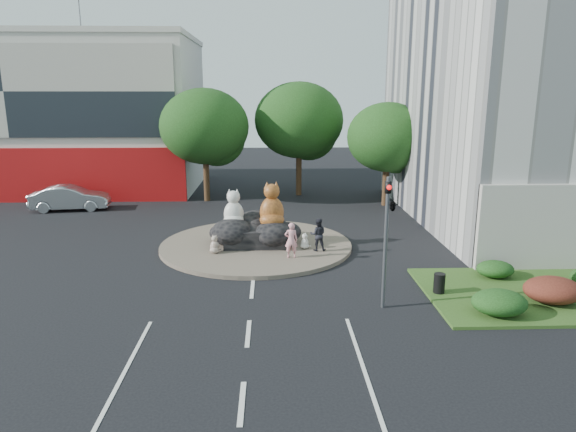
% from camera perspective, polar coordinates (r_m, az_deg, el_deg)
% --- Properties ---
extents(ground, '(120.00, 120.00, 0.00)m').
position_cam_1_polar(ground, '(17.82, -4.44, -12.89)').
color(ground, black).
rests_on(ground, ground).
extents(roundabout_island, '(10.00, 10.00, 0.20)m').
position_cam_1_polar(roundabout_island, '(27.11, -3.56, -3.24)').
color(roundabout_island, brown).
rests_on(roundabout_island, ground).
extents(rock_plinth, '(3.20, 2.60, 0.90)m').
position_cam_1_polar(rock_plinth, '(26.95, -3.58, -2.12)').
color(rock_plinth, black).
rests_on(rock_plinth, roundabout_island).
extents(shophouse_block, '(25.20, 12.30, 17.40)m').
position_cam_1_polar(shophouse_block, '(47.75, -25.55, 10.19)').
color(shophouse_block, beige).
rests_on(shophouse_block, ground).
extents(grass_verge, '(10.00, 6.00, 0.12)m').
position_cam_1_polar(grass_verge, '(23.36, 27.10, -7.67)').
color(grass_verge, '#2A4A18').
rests_on(grass_verge, ground).
extents(tree_left, '(6.46, 6.46, 8.27)m').
position_cam_1_polar(tree_left, '(38.39, -9.13, 9.41)').
color(tree_left, '#382314').
rests_on(tree_left, ground).
extents(tree_mid, '(6.84, 6.84, 8.76)m').
position_cam_1_polar(tree_mid, '(40.14, 1.33, 10.19)').
color(tree_mid, '#382314').
rests_on(tree_mid, ground).
extents(tree_right, '(5.70, 5.70, 7.30)m').
position_cam_1_polar(tree_right, '(37.08, 11.07, 8.22)').
color(tree_right, '#382314').
rests_on(tree_right, ground).
extents(hedge_near_green, '(2.00, 1.60, 0.90)m').
position_cam_1_polar(hedge_near_green, '(20.20, 22.43, -8.87)').
color(hedge_near_green, black).
rests_on(hedge_near_green, grass_verge).
extents(hedge_red, '(2.20, 1.76, 0.99)m').
position_cam_1_polar(hedge_red, '(22.13, 27.35, -7.32)').
color(hedge_red, '#451912').
rests_on(hedge_red, grass_verge).
extents(hedge_back_green, '(1.60, 1.28, 0.72)m').
position_cam_1_polar(hedge_back_green, '(24.07, 22.03, -5.48)').
color(hedge_back_green, black).
rests_on(hedge_back_green, grass_verge).
extents(traffic_light, '(0.44, 1.24, 5.00)m').
position_cam_1_polar(traffic_light, '(18.94, 11.21, 0.16)').
color(traffic_light, '#595B60').
rests_on(traffic_light, ground).
extents(street_lamp, '(2.34, 0.22, 8.06)m').
position_cam_1_polar(street_lamp, '(26.99, 24.61, 5.16)').
color(street_lamp, '#595B60').
rests_on(street_lamp, ground).
extents(cat_white, '(1.21, 1.06, 1.99)m').
position_cam_1_polar(cat_white, '(26.80, -6.06, 0.93)').
color(cat_white, silver).
rests_on(cat_white, rock_plinth).
extents(cat_tabby, '(1.48, 1.29, 2.39)m').
position_cam_1_polar(cat_tabby, '(26.51, -1.81, 1.30)').
color(cat_tabby, '#C26C28').
rests_on(cat_tabby, rock_plinth).
extents(kitten_calico, '(0.69, 0.65, 0.92)m').
position_cam_1_polar(kitten_calico, '(25.58, -8.15, -3.07)').
color(kitten_calico, beige).
rests_on(kitten_calico, roundabout_island).
extents(kitten_white, '(0.64, 0.65, 0.83)m').
position_cam_1_polar(kitten_white, '(26.04, 1.88, -2.75)').
color(kitten_white, silver).
rests_on(kitten_white, roundabout_island).
extents(pedestrian_pink, '(0.64, 0.43, 1.72)m').
position_cam_1_polar(pedestrian_pink, '(24.52, 0.36, -2.70)').
color(pedestrian_pink, pink).
rests_on(pedestrian_pink, roundabout_island).
extents(pedestrian_dark, '(0.84, 0.67, 1.65)m').
position_cam_1_polar(pedestrian_dark, '(25.63, 3.35, -2.07)').
color(pedestrian_dark, black).
rests_on(pedestrian_dark, roundabout_island).
extents(parked_car, '(5.36, 2.50, 1.70)m').
position_cam_1_polar(parked_car, '(38.38, -23.05, 1.86)').
color(parked_car, '#ABAFB2').
rests_on(parked_car, ground).
extents(litter_bin, '(0.60, 0.60, 0.80)m').
position_cam_1_polar(litter_bin, '(21.51, 16.46, -7.16)').
color(litter_bin, black).
rests_on(litter_bin, grass_verge).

